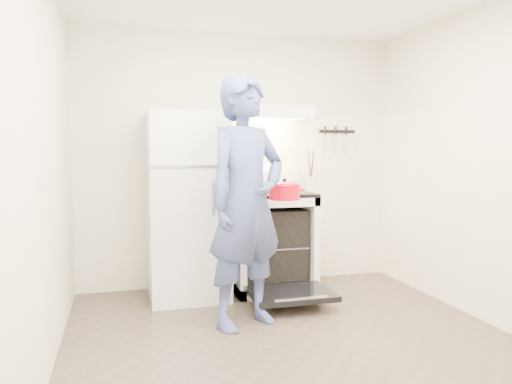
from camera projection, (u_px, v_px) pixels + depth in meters
floor at (302, 350)px, 3.39m from camera, size 3.60×3.60×0.00m
back_wall at (240, 161)px, 5.01m from camera, size 3.20×0.02×2.50m
refrigerator at (187, 206)px, 4.56m from camera, size 0.70×0.70×1.70m
stove_body at (271, 243)px, 4.83m from camera, size 0.76×0.65×0.92m
cooktop at (271, 194)px, 4.79m from camera, size 0.76×0.65×0.03m
backsplash at (263, 180)px, 5.05m from camera, size 0.76×0.07×0.20m
oven_door at (291, 294)px, 4.29m from camera, size 0.70×0.54×0.04m
oven_rack at (271, 245)px, 4.83m from camera, size 0.60×0.52×0.01m
range_hood at (269, 113)px, 4.79m from camera, size 0.76×0.50×0.12m
knife_strip at (337, 131)px, 5.25m from camera, size 0.40×0.02×0.03m
pizza_stone at (267, 243)px, 4.86m from camera, size 0.34×0.34×0.02m
tea_kettle at (243, 176)px, 4.91m from camera, size 0.24×0.20×0.30m
utensil_jar at (311, 184)px, 4.65m from camera, size 0.11×0.11×0.13m
person at (246, 202)px, 3.80m from camera, size 0.83×0.71×1.92m
dutch_oven at (285, 193)px, 4.15m from camera, size 0.33×0.26×0.22m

